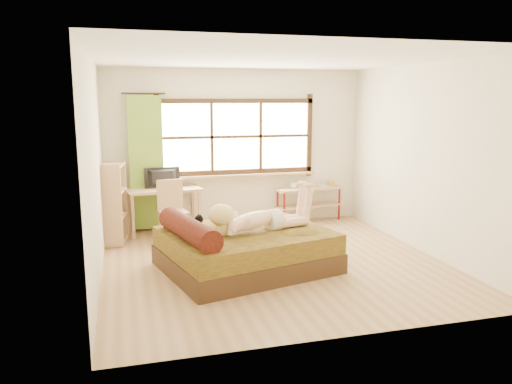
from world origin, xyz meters
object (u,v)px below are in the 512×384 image
object	(u,v)px
desk	(164,194)
bookshelf	(114,203)
chair	(172,206)
pipe_shelf	(310,196)
bed	(243,248)
woman	(259,208)
kitten	(190,223)

from	to	relation	value
desk	bookshelf	xyz separation A→B (m)	(-0.78, -0.44, -0.02)
chair	pipe_shelf	world-z (taller)	chair
bed	bookshelf	bearing A→B (deg)	120.24
bed	woman	world-z (taller)	woman
desk	bookshelf	distance (m)	0.90
chair	bookshelf	bearing A→B (deg)	177.26
desk	pipe_shelf	world-z (taller)	desk
chair	woman	bearing A→B (deg)	-69.58
bed	kitten	distance (m)	0.77
woman	chair	world-z (taller)	woman
bookshelf	desk	bearing A→B (deg)	38.35
kitten	desk	xyz separation A→B (m)	(-0.16, 1.98, 0.01)
woman	pipe_shelf	distance (m)	2.77
bed	bookshelf	world-z (taller)	bookshelf
desk	chair	world-z (taller)	chair
woman	kitten	distance (m)	0.90
bed	chair	world-z (taller)	chair
kitten	woman	bearing A→B (deg)	-23.88
kitten	bookshelf	distance (m)	1.81
kitten	pipe_shelf	distance (m)	3.23
bed	pipe_shelf	world-z (taller)	bed
chair	pipe_shelf	bearing A→B (deg)	3.27
desk	pipe_shelf	bearing A→B (deg)	-5.00
bed	woman	bearing A→B (deg)	-24.80
bed	chair	xyz separation A→B (m)	(-0.74, 1.73, 0.24)
desk	bookshelf	world-z (taller)	bookshelf
bed	pipe_shelf	size ratio (longest dim) A/B	1.85
bed	pipe_shelf	xyz separation A→B (m)	(1.78, 2.22, 0.18)
kitten	bookshelf	bearing A→B (deg)	107.42
chair	pipe_shelf	distance (m)	2.57
woman	desk	world-z (taller)	woman
pipe_shelf	bookshelf	size ratio (longest dim) A/B	1.04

